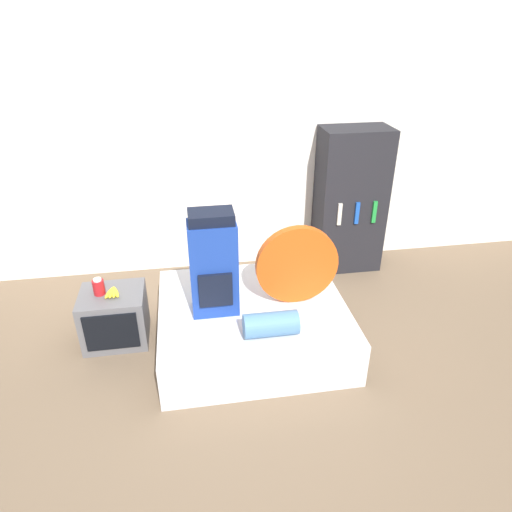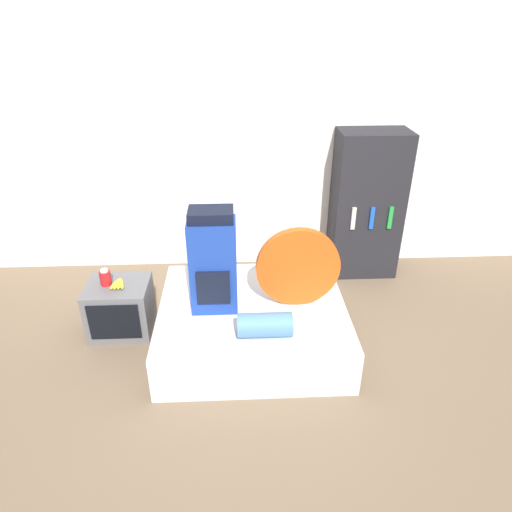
# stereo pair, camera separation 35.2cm
# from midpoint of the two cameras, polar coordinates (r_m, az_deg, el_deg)

# --- Properties ---
(ground_plane) EXTENTS (16.00, 16.00, 0.00)m
(ground_plane) POSITION_cam_midpoint_polar(r_m,az_deg,el_deg) (3.55, 2.65, -16.62)
(ground_plane) COLOR brown
(wall_back) EXTENTS (8.00, 0.05, 2.60)m
(wall_back) POSITION_cam_midpoint_polar(r_m,az_deg,el_deg) (4.67, 0.77, 13.43)
(wall_back) COLOR white
(wall_back) RESTS_ON ground_plane
(bed) EXTENTS (1.52, 1.34, 0.38)m
(bed) POSITION_cam_midpoint_polar(r_m,az_deg,el_deg) (3.87, 2.18, -8.44)
(bed) COLOR silver
(bed) RESTS_ON ground_plane
(backpack) EXTENTS (0.36, 0.28, 0.85)m
(backpack) POSITION_cam_midpoint_polar(r_m,az_deg,el_deg) (3.51, -2.54, -0.87)
(backpack) COLOR navy
(backpack) RESTS_ON bed
(tent_bag) EXTENTS (0.67, 0.07, 0.67)m
(tent_bag) POSITION_cam_midpoint_polar(r_m,az_deg,el_deg) (3.63, 8.04, -1.48)
(tent_bag) COLOR #D14C14
(tent_bag) RESTS_ON bed
(sleeping_roll) EXTENTS (0.40, 0.18, 0.18)m
(sleeping_roll) POSITION_cam_midpoint_polar(r_m,az_deg,el_deg) (3.38, 4.12, -8.70)
(sleeping_roll) COLOR teal
(sleeping_roll) RESTS_ON bed
(television) EXTENTS (0.53, 0.46, 0.46)m
(television) POSITION_cam_midpoint_polar(r_m,az_deg,el_deg) (4.10, -14.27, -6.34)
(television) COLOR #5B5B60
(television) RESTS_ON ground_plane
(canister) EXTENTS (0.09, 0.09, 0.14)m
(canister) POSITION_cam_midpoint_polar(r_m,az_deg,el_deg) (3.98, -15.95, -2.68)
(canister) COLOR #B2191E
(canister) RESTS_ON television
(banana_bunch) EXTENTS (0.14, 0.18, 0.04)m
(banana_bunch) POSITION_cam_midpoint_polar(r_m,az_deg,el_deg) (3.96, -14.42, -3.44)
(banana_bunch) COLOR yellow
(banana_bunch) RESTS_ON television
(bookshelf) EXTENTS (0.69, 0.44, 1.51)m
(bookshelf) POSITION_cam_midpoint_polar(r_m,az_deg,el_deg) (4.84, 15.71, 6.08)
(bookshelf) COLOR black
(bookshelf) RESTS_ON ground_plane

